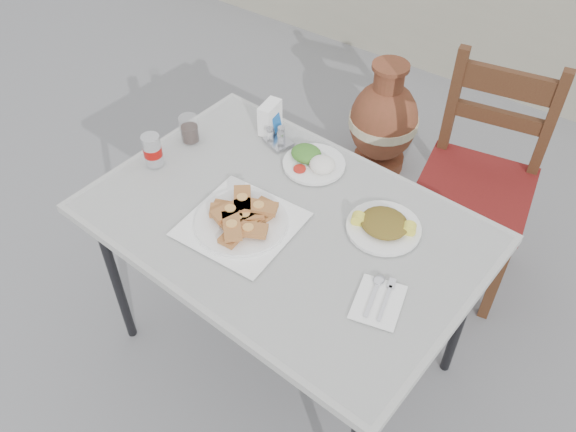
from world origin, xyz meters
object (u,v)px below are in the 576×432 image
Objects in this scene: chair at (478,180)px; terracotta_urn at (383,122)px; salad_chopped_plate at (384,225)px; cola_glass at (190,130)px; napkin_holder at (270,118)px; pide_plate at (241,217)px; soda_can at (152,150)px; salad_rice_plate at (313,161)px; condiment_caddy at (278,138)px; cafe_table at (284,231)px.

terracotta_urn is (-0.68, 0.44, -0.24)m from chair.
salad_chopped_plate is 0.38× the size of terracotta_urn.
terracotta_urn is (0.28, 1.19, -0.56)m from cola_glass.
pide_plate is at bearing -70.73° from napkin_holder.
chair is (0.50, 1.00, -0.30)m from pide_plate.
soda_can is at bearing -102.08° from terracotta_urn.
terracotta_urn is at bearing 101.15° from salad_rice_plate.
cola_glass is 1.25m from chair.
salad_rice_plate is 1.86× the size of napkin_holder.
chair is (0.66, 0.57, -0.29)m from condiment_caddy.
salad_chopped_plate is at bearing 32.33° from pide_plate.
condiment_caddy reaches higher than terracotta_urn.
cafe_table is at bearing -152.98° from salad_chopped_plate.
chair is (0.73, 0.51, -0.33)m from napkin_holder.
chair reaches higher than napkin_holder.
chair reaches higher than salad_chopped_plate.
napkin_holder is (-0.34, 0.38, 0.12)m from cafe_table.
chair reaches higher than soda_can.
pide_plate is 0.55× the size of terracotta_urn.
napkin_holder reaches higher than terracotta_urn.
soda_can is 0.12× the size of chair.
condiment_caddy is at bearing 128.67° from cafe_table.
condiment_caddy is (0.31, 0.37, -0.04)m from soda_can.
pide_plate is (-0.11, -0.10, 0.09)m from cafe_table.
pide_plate is 1.55m from terracotta_urn.
soda_can is 0.19m from cola_glass.
pide_plate is 0.47m from soda_can.
pide_plate reaches higher than salad_chopped_plate.
pide_plate reaches higher than salad_rice_plate.
pide_plate is 2.89× the size of napkin_holder.
soda_can is 1.52m from terracotta_urn.
soda_can is 0.19× the size of terracotta_urn.
soda_can is 0.99× the size of napkin_holder.
soda_can is at bearing -145.98° from salad_rice_plate.
salad_rice_plate is at bearing 85.73° from pide_plate.
soda_can reaches higher than cafe_table.
salad_rice_plate is at bearing 17.30° from cola_glass.
cafe_table is 1.00m from chair.
pide_plate is at bearing -8.07° from soda_can.
cola_glass is 0.86× the size of condiment_caddy.
chair is at bearing 82.63° from salad_chopped_plate.
pide_plate is 2.96× the size of condiment_caddy.
napkin_holder is at bearing -154.51° from chair.
napkin_holder reaches higher than condiment_caddy.
condiment_caddy is 0.12× the size of chair.
pide_plate is at bearing -94.27° from salad_rice_plate.
soda_can is (-0.50, -0.34, 0.04)m from salad_rice_plate.
condiment_caddy reaches higher than salad_rice_plate.
condiment_caddy is 0.19× the size of terracotta_urn.
cafe_table is 0.17m from pide_plate.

